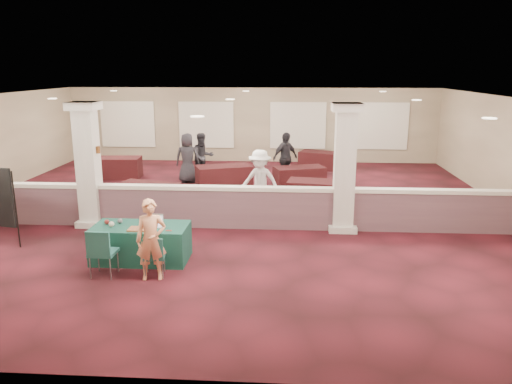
# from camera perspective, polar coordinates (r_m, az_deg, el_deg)

# --- Properties ---
(ground) EXTENTS (16.00, 16.00, 0.00)m
(ground) POSITION_cam_1_polar(r_m,az_deg,el_deg) (14.39, -2.81, -2.22)
(ground) COLOR #49121B
(ground) RESTS_ON ground
(wall_back) EXTENTS (16.00, 0.04, 3.20)m
(wall_back) POSITION_cam_1_polar(r_m,az_deg,el_deg) (21.92, -0.47, 7.66)
(wall_back) COLOR #7B6E55
(wall_back) RESTS_ON ground
(wall_front) EXTENTS (16.00, 0.04, 3.20)m
(wall_front) POSITION_cam_1_polar(r_m,az_deg,el_deg) (6.42, -11.16, -8.34)
(wall_front) COLOR #7B6E55
(wall_front) RESTS_ON ground
(ceiling) EXTENTS (16.00, 16.00, 0.02)m
(ceiling) POSITION_cam_1_polar(r_m,az_deg,el_deg) (13.85, -2.97, 10.60)
(ceiling) COLOR silver
(ceiling) RESTS_ON wall_back
(partition_wall) EXTENTS (15.60, 0.28, 1.10)m
(partition_wall) POSITION_cam_1_polar(r_m,az_deg,el_deg) (12.81, -3.60, -1.65)
(partition_wall) COLOR brown
(partition_wall) RESTS_ON ground
(column_left) EXTENTS (0.72, 0.72, 3.20)m
(column_left) POSITION_cam_1_polar(r_m,az_deg,el_deg) (13.47, -18.63, 3.09)
(column_left) COLOR beige
(column_left) RESTS_ON ground
(column_right) EXTENTS (0.72, 0.72, 3.20)m
(column_right) POSITION_cam_1_polar(r_m,az_deg,el_deg) (12.54, 10.08, 2.84)
(column_right) COLOR beige
(column_right) RESTS_ON ground
(sconce_left) EXTENTS (0.12, 0.12, 0.18)m
(sconce_left) POSITION_cam_1_polar(r_m,az_deg,el_deg) (13.52, -19.85, 4.59)
(sconce_left) COLOR brown
(sconce_left) RESTS_ON column_left
(sconce_right) EXTENTS (0.12, 0.12, 0.18)m
(sconce_right) POSITION_cam_1_polar(r_m,az_deg,el_deg) (13.30, -17.63, 4.63)
(sconce_right) COLOR brown
(sconce_right) RESTS_ON column_left
(near_table) EXTENTS (2.00, 1.00, 0.77)m
(near_table) POSITION_cam_1_polar(r_m,az_deg,el_deg) (10.97, -12.99, -5.69)
(near_table) COLOR #103D38
(near_table) RESTS_ON ground
(conf_chair_main) EXTENTS (0.47, 0.47, 0.83)m
(conf_chair_main) POSITION_cam_1_polar(r_m,az_deg,el_deg) (10.02, -11.61, -6.92)
(conf_chair_main) COLOR #205F5A
(conf_chair_main) RESTS_ON ground
(conf_chair_side) EXTENTS (0.50, 0.51, 0.98)m
(conf_chair_side) POSITION_cam_1_polar(r_m,az_deg,el_deg) (10.22, -17.28, -6.28)
(conf_chair_side) COLOR #205F5A
(conf_chair_side) RESTS_ON ground
(woman) EXTENTS (0.64, 0.49, 1.60)m
(woman) POSITION_cam_1_polar(r_m,az_deg,el_deg) (9.84, -11.89, -5.37)
(woman) COLOR #DC7960
(woman) RESTS_ON ground
(far_table_front_left) EXTENTS (1.93, 1.32, 0.71)m
(far_table_front_left) POSITION_cam_1_polar(r_m,az_deg,el_deg) (15.07, -12.18, -0.38)
(far_table_front_left) COLOR black
(far_table_front_left) RESTS_ON ground
(far_table_front_center) EXTENTS (2.06, 1.52, 0.75)m
(far_table_front_center) POSITION_cam_1_polar(r_m,az_deg,el_deg) (17.26, -3.69, 1.79)
(far_table_front_center) COLOR black
(far_table_front_center) RESTS_ON ground
(far_table_front_right) EXTENTS (1.89, 1.17, 0.72)m
(far_table_front_right) POSITION_cam_1_polar(r_m,az_deg,el_deg) (15.17, 7.02, -0.06)
(far_table_front_right) COLOR black
(far_table_front_right) RESTS_ON ground
(far_table_back_left) EXTENTS (1.99, 1.12, 0.77)m
(far_table_back_left) POSITION_cam_1_polar(r_m,az_deg,el_deg) (19.42, -15.85, 2.68)
(far_table_back_left) COLOR black
(far_table_back_left) RESTS_ON ground
(far_table_back_center) EXTENTS (1.89, 1.34, 0.69)m
(far_table_back_center) POSITION_cam_1_polar(r_m,az_deg,el_deg) (17.39, 4.97, 1.75)
(far_table_back_center) COLOR black
(far_table_back_center) RESTS_ON ground
(far_table_back_right) EXTENTS (1.92, 1.43, 0.70)m
(far_table_back_right) POSITION_cam_1_polar(r_m,az_deg,el_deg) (20.60, 7.47, 3.62)
(far_table_back_right) COLOR black
(far_table_back_right) RESTS_ON ground
(attendee_a) EXTENTS (0.95, 0.83, 1.74)m
(attendee_a) POSITION_cam_1_polar(r_m,az_deg,el_deg) (18.27, -6.10, 4.00)
(attendee_a) COLOR black
(attendee_a) RESTS_ON ground
(attendee_b) EXTENTS (1.25, 0.83, 1.80)m
(attendee_b) POSITION_cam_1_polar(r_m,az_deg,el_deg) (14.10, 0.45, 1.23)
(attendee_b) COLOR beige
(attendee_b) RESTS_ON ground
(attendee_c) EXTENTS (1.14, 1.09, 1.82)m
(attendee_c) POSITION_cam_1_polar(r_m,az_deg,el_deg) (17.76, 3.36, 3.90)
(attendee_c) COLOR black
(attendee_c) RESTS_ON ground
(attendee_d) EXTENTS (0.89, 0.50, 1.77)m
(attendee_d) POSITION_cam_1_polar(r_m,az_deg,el_deg) (18.06, -7.83, 3.88)
(attendee_d) COLOR black
(attendee_d) RESTS_ON ground
(laptop_base) EXTENTS (0.35, 0.24, 0.02)m
(laptop_base) POSITION_cam_1_polar(r_m,az_deg,el_deg) (10.71, -11.56, -3.88)
(laptop_base) COLOR silver
(laptop_base) RESTS_ON near_table
(laptop_screen) EXTENTS (0.35, 0.01, 0.23)m
(laptop_screen) POSITION_cam_1_polar(r_m,az_deg,el_deg) (10.79, -11.43, -3.05)
(laptop_screen) COLOR silver
(laptop_screen) RESTS_ON near_table
(screen_glow) EXTENTS (0.32, 0.00, 0.20)m
(screen_glow) POSITION_cam_1_polar(r_m,az_deg,el_deg) (10.79, -11.43, -3.14)
(screen_glow) COLOR silver
(screen_glow) RESTS_ON near_table
(knitting) EXTENTS (0.42, 0.32, 0.03)m
(knitting) POSITION_cam_1_polar(r_m,az_deg,el_deg) (10.59, -13.24, -4.14)
(knitting) COLOR orange
(knitting) RESTS_ON near_table
(yarn_cream) EXTENTS (0.12, 0.12, 0.12)m
(yarn_cream) POSITION_cam_1_polar(r_m,az_deg,el_deg) (10.92, -16.19, -3.55)
(yarn_cream) COLOR #C0B29E
(yarn_cream) RESTS_ON near_table
(yarn_red) EXTENTS (0.11, 0.11, 0.11)m
(yarn_red) POSITION_cam_1_polar(r_m,az_deg,el_deg) (11.12, -16.68, -3.30)
(yarn_red) COLOR maroon
(yarn_red) RESTS_ON near_table
(yarn_grey) EXTENTS (0.11, 0.11, 0.11)m
(yarn_grey) POSITION_cam_1_polar(r_m,az_deg,el_deg) (11.09, -15.28, -3.23)
(yarn_grey) COLOR #49494E
(yarn_grey) RESTS_ON near_table
(scissors) EXTENTS (0.13, 0.03, 0.01)m
(scissors) POSITION_cam_1_polar(r_m,az_deg,el_deg) (10.40, -9.94, -4.37)
(scissors) COLOR #AE1612
(scissors) RESTS_ON near_table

